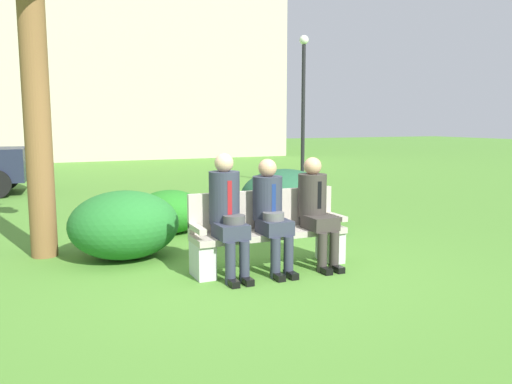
# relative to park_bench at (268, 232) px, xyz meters

# --- Properties ---
(ground_plane) EXTENTS (80.00, 80.00, 0.00)m
(ground_plane) POSITION_rel_park_bench_xyz_m (-0.30, 0.05, -0.42)
(ground_plane) COLOR #4F8830
(park_bench) EXTENTS (1.84, 0.44, 0.90)m
(park_bench) POSITION_rel_park_bench_xyz_m (0.00, 0.00, 0.00)
(park_bench) COLOR #B7AD9E
(park_bench) RESTS_ON ground
(seated_man_left) EXTENTS (0.34, 0.72, 1.36)m
(seated_man_left) POSITION_rel_park_bench_xyz_m (-0.55, -0.13, 0.33)
(seated_man_left) COLOR #2D3342
(seated_man_left) RESTS_ON ground
(seated_man_middle) EXTENTS (0.34, 0.72, 1.28)m
(seated_man_middle) POSITION_rel_park_bench_xyz_m (-0.03, -0.13, 0.29)
(seated_man_middle) COLOR #2D3342
(seated_man_middle) RESTS_ON ground
(seated_man_right) EXTENTS (0.34, 0.72, 1.28)m
(seated_man_right) POSITION_rel_park_bench_xyz_m (0.57, -0.13, 0.30)
(seated_man_right) COLOR #38332D
(seated_man_right) RESTS_ON ground
(palm_tree_tall) EXTENTS (1.34, 1.37, 4.28)m
(palm_tree_tall) POSITION_rel_park_bench_xyz_m (-2.39, 1.62, 2.59)
(palm_tree_tall) COLOR brown
(palm_tree_tall) RESTS_ON ground
(shrub_near_bench) EXTENTS (1.49, 1.36, 0.93)m
(shrub_near_bench) POSITION_rel_park_bench_xyz_m (1.31, 2.13, 0.05)
(shrub_near_bench) COLOR #215335
(shrub_near_bench) RESTS_ON ground
(shrub_mid_lawn) EXTENTS (1.06, 0.97, 0.66)m
(shrub_mid_lawn) POSITION_rel_park_bench_xyz_m (-0.57, 2.32, -0.09)
(shrub_mid_lawn) COLOR #23771F
(shrub_mid_lawn) RESTS_ON ground
(shrub_far_lawn) EXTENTS (1.36, 1.25, 0.85)m
(shrub_far_lawn) POSITION_rel_park_bench_xyz_m (-1.46, 1.10, 0.01)
(shrub_far_lawn) COLOR #236D29
(shrub_far_lawn) RESTS_ON ground
(street_lamp) EXTENTS (0.24, 0.24, 3.91)m
(street_lamp) POSITION_rel_park_bench_xyz_m (4.20, 6.74, 1.95)
(street_lamp) COLOR black
(street_lamp) RESTS_ON ground
(building_backdrop) EXTENTS (14.65, 8.56, 13.77)m
(building_backdrop) POSITION_rel_park_bench_xyz_m (2.22, 21.42, 6.49)
(building_backdrop) COLOR #BDB097
(building_backdrop) RESTS_ON ground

